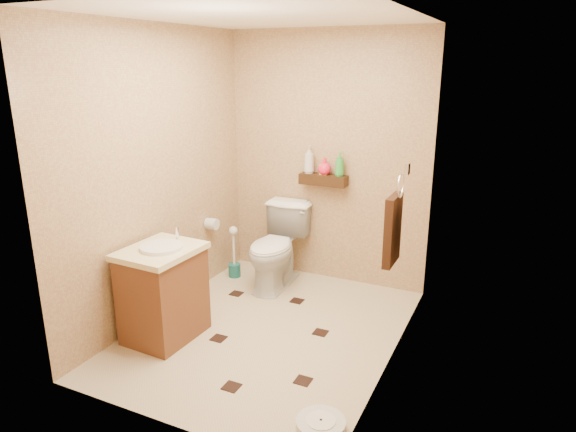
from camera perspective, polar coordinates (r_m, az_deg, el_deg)
The scene contains 18 objects.
ground at distance 4.28m, azimuth -2.25°, elevation -12.64°, with size 2.50×2.50×0.00m, color #C5B690.
wall_back at distance 4.95m, azimuth 4.33°, elevation 6.26°, with size 2.00×0.04×2.40m, color tan.
wall_front at distance 2.83m, azimuth -14.30°, elevation -2.27°, with size 2.00×0.04×2.40m, color tan.
wall_left at distance 4.38m, azimuth -14.16°, elevation 4.41°, with size 0.04×2.50×2.40m, color tan.
wall_right at distance 3.49m, azimuth 12.24°, elevation 1.48°, with size 0.04×2.50×2.40m, color tan.
ceiling at distance 3.74m, azimuth -2.69°, elevation 21.38°, with size 2.00×2.50×0.02m, color white.
wall_shelf at distance 4.91m, azimuth 3.95°, elevation 4.04°, with size 0.46×0.14×0.10m, color #341C0E.
floor_accents at distance 4.22m, azimuth -2.25°, elevation -12.99°, with size 1.23×1.48×0.01m.
toilet at distance 4.92m, azimuth -1.30°, elevation -3.49°, with size 0.44×0.77×0.79m, color white.
vanity at distance 4.15m, azimuth -13.69°, elevation -8.18°, with size 0.52×0.63×0.86m.
bathroom_scale at distance 3.30m, azimuth 3.66°, elevation -22.10°, with size 0.35×0.35×0.06m.
toilet_brush at distance 5.23m, azimuth -6.00°, elevation -4.79°, with size 0.12×0.12×0.53m.
towel_ring at distance 3.82m, azimuth 11.62°, elevation -1.17°, with size 0.12×0.30×0.76m.
toilet_paper at distance 5.00m, azimuth -8.46°, elevation -0.86°, with size 0.12×0.11×0.12m.
bottle_a at distance 4.93m, azimuth 2.36°, elevation 6.28°, with size 0.10×0.10×0.26m, color beige.
bottle_b at distance 4.88m, azimuth 4.00°, elevation 5.50°, with size 0.07×0.07×0.16m, color #F39D33.
bottle_c at distance 4.88m, azimuth 4.08°, elevation 5.53°, with size 0.13×0.13×0.16m, color #F11C42.
bottle_d at distance 4.82m, azimuth 5.74°, elevation 5.75°, with size 0.09×0.09×0.23m, color green.
Camera 1 is at (1.74, -3.29, 2.10)m, focal length 32.00 mm.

